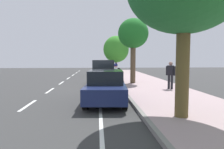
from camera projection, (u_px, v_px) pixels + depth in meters
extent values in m
plane|color=#373737|center=(97.00, 87.00, 15.13)|extent=(62.68, 62.68, 0.00)
cube|color=#AB9093|center=(148.00, 85.00, 15.39)|extent=(4.31, 39.18, 0.15)
cube|color=gray|center=(119.00, 85.00, 15.23)|extent=(0.16, 39.18, 0.15)
cube|color=white|center=(28.00, 105.00, 9.06)|extent=(0.14, 2.20, 0.01)
cube|color=white|center=(50.00, 91.00, 13.23)|extent=(0.14, 2.20, 0.01)
cube|color=white|center=(61.00, 83.00, 17.41)|extent=(0.14, 2.20, 0.01)
cube|color=white|center=(68.00, 78.00, 21.59)|extent=(0.14, 2.20, 0.01)
cube|color=white|center=(73.00, 75.00, 25.77)|extent=(0.14, 2.20, 0.01)
cube|color=white|center=(77.00, 73.00, 29.94)|extent=(0.14, 2.20, 0.01)
cube|color=white|center=(79.00, 71.00, 34.12)|extent=(0.14, 2.20, 0.01)
cube|color=white|center=(99.00, 87.00, 15.14)|extent=(0.12, 39.18, 0.01)
cube|color=navy|center=(106.00, 90.00, 9.68)|extent=(2.04, 4.50, 0.64)
cube|color=black|center=(106.00, 77.00, 9.64)|extent=(1.68, 2.20, 0.60)
cylinder|color=black|center=(121.00, 91.00, 11.07)|extent=(0.26, 0.67, 0.66)
cylinder|color=black|center=(91.00, 91.00, 11.06)|extent=(0.26, 0.67, 0.66)
cylinder|color=black|center=(125.00, 101.00, 8.35)|extent=(0.26, 0.67, 0.66)
cylinder|color=black|center=(85.00, 101.00, 8.34)|extent=(0.26, 0.67, 0.66)
cube|color=black|center=(103.00, 76.00, 15.88)|extent=(2.15, 5.37, 0.80)
cube|color=black|center=(103.00, 65.00, 16.75)|extent=(1.78, 1.56, 0.80)
cube|color=black|center=(103.00, 71.00, 14.66)|extent=(1.96, 2.72, 0.12)
cylinder|color=black|center=(114.00, 78.00, 17.58)|extent=(0.25, 0.81, 0.80)
cylinder|color=black|center=(93.00, 78.00, 17.52)|extent=(0.25, 0.81, 0.80)
cylinder|color=black|center=(116.00, 82.00, 14.30)|extent=(0.25, 0.81, 0.80)
cylinder|color=black|center=(90.00, 83.00, 14.24)|extent=(0.25, 0.81, 0.80)
cube|color=slate|center=(101.00, 71.00, 24.31)|extent=(1.81, 4.42, 0.64)
cube|color=black|center=(101.00, 66.00, 24.26)|extent=(1.57, 2.12, 0.60)
cylinder|color=black|center=(107.00, 72.00, 25.76)|extent=(0.23, 0.66, 0.66)
cylinder|color=black|center=(94.00, 73.00, 25.62)|extent=(0.23, 0.66, 0.66)
cylinder|color=black|center=(109.00, 74.00, 23.04)|extent=(0.23, 0.66, 0.66)
cylinder|color=black|center=(94.00, 74.00, 22.91)|extent=(0.23, 0.66, 0.66)
torus|color=black|center=(106.00, 82.00, 15.27)|extent=(0.67, 0.20, 0.67)
torus|color=black|center=(119.00, 82.00, 15.09)|extent=(0.67, 0.20, 0.67)
cylinder|color=#197233|center=(111.00, 81.00, 15.19)|extent=(0.64, 0.19, 0.50)
cylinder|color=#197233|center=(116.00, 81.00, 15.13)|extent=(0.14, 0.07, 0.46)
cylinder|color=#197233|center=(112.00, 78.00, 15.17)|extent=(0.72, 0.21, 0.05)
cylinder|color=#197233|center=(117.00, 83.00, 15.13)|extent=(0.35, 0.12, 0.18)
cylinder|color=#197233|center=(118.00, 80.00, 15.10)|extent=(0.26, 0.10, 0.33)
cylinder|color=#197233|center=(106.00, 80.00, 15.25)|extent=(0.12, 0.06, 0.33)
cube|color=black|center=(116.00, 77.00, 15.11)|extent=(0.26, 0.15, 0.05)
cylinder|color=black|center=(107.00, 77.00, 15.22)|extent=(0.14, 0.45, 0.03)
cylinder|color=#C6B284|center=(116.00, 81.00, 14.84)|extent=(0.15, 0.15, 0.85)
cylinder|color=#C6B284|center=(116.00, 82.00, 14.64)|extent=(0.15, 0.15, 0.85)
cube|color=white|center=(116.00, 71.00, 14.68)|extent=(0.24, 0.38, 0.60)
cylinder|color=white|center=(116.00, 72.00, 14.94)|extent=(0.10, 0.10, 0.57)
cylinder|color=white|center=(116.00, 72.00, 14.43)|extent=(0.10, 0.10, 0.57)
sphere|color=#C77777|center=(116.00, 66.00, 14.65)|extent=(0.24, 0.24, 0.24)
sphere|color=navy|center=(116.00, 65.00, 14.65)|extent=(0.27, 0.27, 0.27)
cube|color=black|center=(119.00, 71.00, 14.69)|extent=(0.19, 0.30, 0.44)
cylinder|color=brown|center=(182.00, 69.00, 6.67)|extent=(0.44, 0.44, 3.18)
cylinder|color=brown|center=(133.00, 62.00, 16.02)|extent=(0.40, 0.40, 3.23)
ellipsoid|color=#207126|center=(133.00, 33.00, 15.84)|extent=(2.35, 2.35, 2.30)
cylinder|color=brown|center=(116.00, 64.00, 30.71)|extent=(0.29, 0.29, 2.28)
ellipsoid|color=#39902B|center=(116.00, 49.00, 30.54)|extent=(3.79, 3.79, 3.95)
cylinder|color=black|center=(172.00, 82.00, 12.87)|extent=(0.15, 0.15, 0.87)
cylinder|color=black|center=(169.00, 82.00, 13.00)|extent=(0.15, 0.15, 0.87)
cube|color=black|center=(171.00, 70.00, 12.88)|extent=(0.43, 0.43, 0.62)
cylinder|color=black|center=(175.00, 71.00, 12.71)|extent=(0.10, 0.10, 0.59)
cylinder|color=black|center=(167.00, 71.00, 13.05)|extent=(0.10, 0.10, 0.59)
sphere|color=#8C6A5E|center=(171.00, 64.00, 12.84)|extent=(0.24, 0.24, 0.24)
cylinder|color=red|center=(118.00, 74.00, 20.50)|extent=(0.22, 0.22, 0.70)
sphere|color=red|center=(118.00, 70.00, 20.47)|extent=(0.20, 0.20, 0.20)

